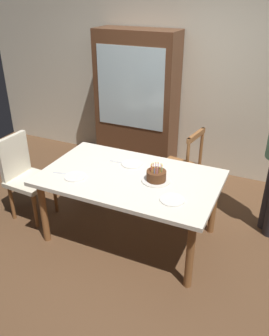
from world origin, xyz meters
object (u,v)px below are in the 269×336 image
at_px(plate_near_celebrant, 75,176).
at_px(plate_near_guest, 172,200).
at_px(dining_table, 130,183).
at_px(chair_upholstered, 24,173).
at_px(plate_far_side, 132,164).
at_px(china_cabinet, 137,102).
at_px(birthday_cake, 156,176).
at_px(chair_spindle_back, 180,169).

height_order(plate_near_celebrant, plate_near_guest, same).
xyz_separation_m(dining_table, chair_upholstered, (-1.25, -0.11, -0.12)).
relative_size(plate_far_side, china_cabinet, 0.12).
xyz_separation_m(birthday_cake, chair_spindle_back, (-0.02, 0.82, -0.32)).
relative_size(dining_table, plate_near_guest, 7.86).
distance_m(plate_far_side, chair_spindle_back, 0.75).
bearing_deg(chair_upholstered, plate_near_celebrant, -9.35).
xyz_separation_m(plate_near_celebrant, chair_upholstered, (-0.78, 0.13, -0.20)).
bearing_deg(birthday_cake, chair_upholstered, -175.28).
bearing_deg(chair_spindle_back, birthday_cake, -88.89).
xyz_separation_m(birthday_cake, china_cabinet, (-0.90, 1.54, 0.18)).
bearing_deg(chair_upholstered, china_cabinet, 69.40).
bearing_deg(china_cabinet, chair_upholstered, -110.60).
relative_size(chair_spindle_back, china_cabinet, 0.50).
xyz_separation_m(dining_table, birthday_cake, (0.27, 0.02, 0.13)).
distance_m(dining_table, chair_spindle_back, 0.90).
distance_m(plate_near_guest, chair_spindle_back, 1.14).
distance_m(birthday_cake, chair_spindle_back, 0.88).
relative_size(chair_upholstered, china_cabinet, 0.50).
bearing_deg(plate_near_guest, china_cabinet, 122.55).
bearing_deg(plate_near_celebrant, chair_upholstered, 170.65).
relative_size(birthday_cake, chair_upholstered, 0.29).
relative_size(birthday_cake, chair_spindle_back, 0.29).
bearing_deg(chair_spindle_back, dining_table, -106.74).
distance_m(birthday_cake, plate_far_side, 0.42).
height_order(dining_table, chair_spindle_back, chair_spindle_back).
relative_size(plate_near_celebrant, china_cabinet, 0.12).
bearing_deg(plate_near_celebrant, china_cabinet, 94.83).
height_order(birthday_cake, plate_near_celebrant, birthday_cake).
bearing_deg(dining_table, birthday_cake, 3.64).
distance_m(dining_table, plate_far_side, 0.27).
bearing_deg(plate_near_guest, chair_spindle_back, 103.83).
bearing_deg(chair_spindle_back, plate_near_guest, -76.17).
xyz_separation_m(dining_table, plate_near_celebrant, (-0.48, -0.24, 0.08)).
distance_m(chair_spindle_back, china_cabinet, 1.24).
relative_size(dining_table, birthday_cake, 6.17).
height_order(plate_near_celebrant, chair_upholstered, chair_upholstered).
distance_m(birthday_cake, china_cabinet, 1.79).
distance_m(chair_upholstered, china_cabinet, 1.83).
bearing_deg(chair_upholstered, plate_near_guest, -4.14).
bearing_deg(chair_spindle_back, china_cabinet, 140.86).
distance_m(plate_far_side, chair_upholstered, 1.23).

